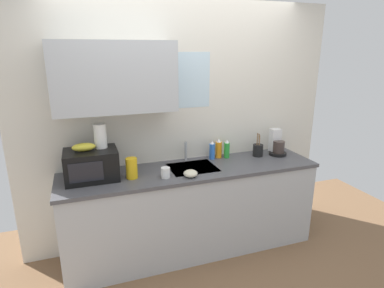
% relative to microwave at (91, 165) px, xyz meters
% --- Properties ---
extents(kitchen_wall_assembly, '(3.31, 0.42, 2.50)m').
position_rel_microwave_xyz_m(kitchen_wall_assembly, '(0.80, 0.26, 0.33)').
color(kitchen_wall_assembly, silver).
rests_on(kitchen_wall_assembly, ground).
extents(counter_unit, '(2.54, 0.63, 0.90)m').
position_rel_microwave_xyz_m(counter_unit, '(0.94, -0.05, -0.58)').
color(counter_unit, '#B2B7BC').
rests_on(counter_unit, ground).
extents(sink_faucet, '(0.03, 0.03, 0.20)m').
position_rel_microwave_xyz_m(sink_faucet, '(0.95, 0.19, -0.03)').
color(sink_faucet, '#B2B5BA').
rests_on(sink_faucet, counter_unit).
extents(microwave, '(0.46, 0.35, 0.27)m').
position_rel_microwave_xyz_m(microwave, '(0.00, 0.00, 0.00)').
color(microwave, black).
rests_on(microwave, counter_unit).
extents(banana_bunch, '(0.20, 0.11, 0.07)m').
position_rel_microwave_xyz_m(banana_bunch, '(-0.05, 0.00, 0.17)').
color(banana_bunch, gold).
rests_on(banana_bunch, microwave).
extents(paper_towel_roll, '(0.11, 0.11, 0.22)m').
position_rel_microwave_xyz_m(paper_towel_roll, '(0.10, 0.05, 0.24)').
color(paper_towel_roll, white).
rests_on(paper_towel_roll, microwave).
extents(coffee_maker, '(0.19, 0.21, 0.28)m').
position_rel_microwave_xyz_m(coffee_maker, '(1.97, 0.06, -0.03)').
color(coffee_maker, black).
rests_on(coffee_maker, counter_unit).
extents(dish_soap_bottle_blue, '(0.06, 0.06, 0.20)m').
position_rel_microwave_xyz_m(dish_soap_bottle_blue, '(1.23, 0.15, -0.04)').
color(dish_soap_bottle_blue, blue).
rests_on(dish_soap_bottle_blue, counter_unit).
extents(dish_soap_bottle_orange, '(0.07, 0.07, 0.21)m').
position_rel_microwave_xyz_m(dish_soap_bottle_orange, '(1.32, 0.17, -0.04)').
color(dish_soap_bottle_orange, orange).
rests_on(dish_soap_bottle_orange, counter_unit).
extents(dish_soap_bottle_green, '(0.06, 0.06, 0.20)m').
position_rel_microwave_xyz_m(dish_soap_bottle_green, '(1.40, 0.14, -0.04)').
color(dish_soap_bottle_green, green).
rests_on(dish_soap_bottle_green, counter_unit).
extents(cereal_canister, '(0.10, 0.10, 0.19)m').
position_rel_microwave_xyz_m(cereal_canister, '(0.34, -0.10, -0.04)').
color(cereal_canister, gold).
rests_on(cereal_canister, counter_unit).
extents(mug_white, '(0.08, 0.08, 0.09)m').
position_rel_microwave_xyz_m(mug_white, '(0.63, -0.19, -0.09)').
color(mug_white, white).
rests_on(mug_white, counter_unit).
extents(utensil_crock, '(0.11, 0.11, 0.26)m').
position_rel_microwave_xyz_m(utensil_crock, '(1.74, 0.07, -0.07)').
color(utensil_crock, black).
rests_on(utensil_crock, counter_unit).
extents(small_bowl, '(0.13, 0.13, 0.06)m').
position_rel_microwave_xyz_m(small_bowl, '(0.85, -0.25, -0.10)').
color(small_bowl, beige).
rests_on(small_bowl, counter_unit).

